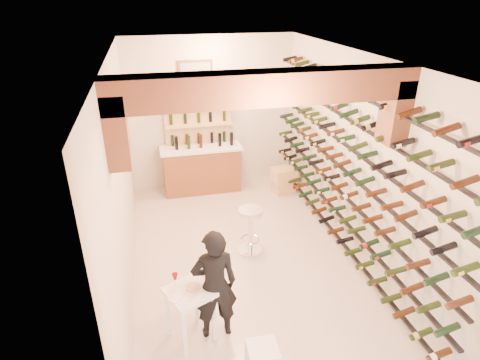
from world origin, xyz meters
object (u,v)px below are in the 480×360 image
(tasting_table, at_px, (190,299))
(chrome_barstool, at_px, (250,227))
(wine_rack, at_px, (341,164))
(back_counter, at_px, (202,168))
(person, at_px, (214,285))
(crate_lower, at_px, (284,187))

(tasting_table, height_order, chrome_barstool, tasting_table)
(wine_rack, xyz_separation_m, tasting_table, (-2.55, -1.41, -0.94))
(back_counter, distance_m, person, 4.08)
(back_counter, xyz_separation_m, chrome_barstool, (0.45, -2.43, -0.07))
(chrome_barstool, bearing_deg, crate_lower, 57.04)
(back_counter, xyz_separation_m, person, (-0.41, -4.05, 0.23))
(person, bearing_deg, wine_rack, -148.20)
(wine_rack, relative_size, tasting_table, 6.31)
(wine_rack, distance_m, chrome_barstool, 1.77)
(tasting_table, relative_size, crate_lower, 2.07)
(person, distance_m, chrome_barstool, 1.86)
(tasting_table, bearing_deg, wine_rack, 4.45)
(tasting_table, xyz_separation_m, chrome_barstool, (1.17, 1.62, -0.15))
(wine_rack, relative_size, person, 3.72)
(wine_rack, xyz_separation_m, chrome_barstool, (-1.38, 0.21, -1.08))
(person, bearing_deg, crate_lower, -121.06)
(crate_lower, bearing_deg, tasting_table, -124.33)
(wine_rack, bearing_deg, chrome_barstool, 171.15)
(wine_rack, distance_m, person, 2.76)
(tasting_table, relative_size, chrome_barstool, 1.13)
(person, relative_size, crate_lower, 3.51)
(back_counter, relative_size, person, 1.11)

